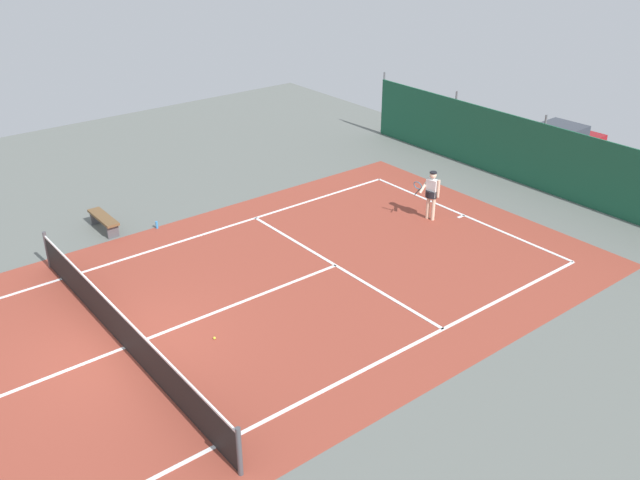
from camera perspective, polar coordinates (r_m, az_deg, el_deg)
ground_plane at (r=16.91m, az=-15.84°, el=-8.59°), size 36.00×36.00×0.00m
court_surface at (r=16.91m, az=-15.84°, el=-8.58°), size 11.02×26.60×0.01m
tennis_net at (r=16.63m, az=-16.06°, el=-7.15°), size 10.12×0.10×1.10m
back_fence at (r=26.23m, az=18.18°, el=5.72°), size 16.30×0.98×2.70m
tennis_player at (r=22.36m, az=9.22°, el=3.96°), size 0.63×0.80×1.64m
tennis_ball_near_player at (r=16.74m, az=-8.74°, el=-8.03°), size 0.07×0.07×0.07m
parked_car at (r=27.96m, az=18.94°, el=7.26°), size 2.11×4.25×1.68m
courtside_bench at (r=22.59m, az=-17.49°, el=1.63°), size 1.60×0.40×0.49m
water_bottle at (r=22.39m, az=-13.37°, el=1.22°), size 0.08×0.08×0.24m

